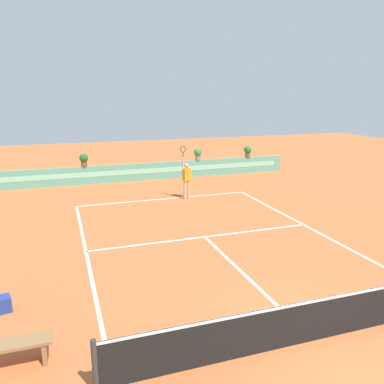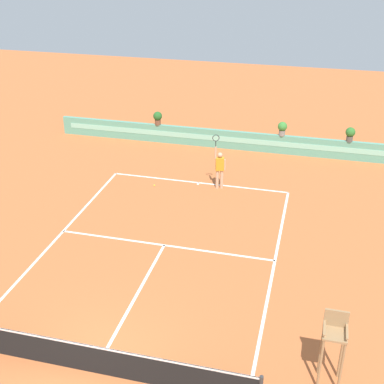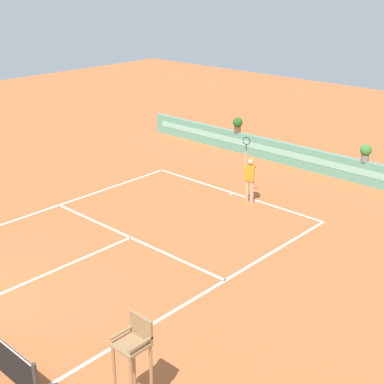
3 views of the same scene
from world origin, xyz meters
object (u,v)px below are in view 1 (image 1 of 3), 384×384
at_px(tennis_player, 187,177).
at_px(potted_plant_left, 84,159).
at_px(potted_plant_right, 198,153).
at_px(potted_plant_far_right, 248,151).
at_px(bench_courtside, 7,350).
at_px(tennis_ball_near_baseline, 129,206).

bearing_deg(tennis_player, potted_plant_left, 132.52).
relative_size(tennis_player, potted_plant_right, 3.57).
bearing_deg(potted_plant_left, potted_plant_far_right, 0.00).
relative_size(bench_courtside, tennis_ball_near_baseline, 23.53).
distance_m(tennis_player, tennis_ball_near_baseline, 3.14).
height_order(tennis_ball_near_baseline, potted_plant_right, potted_plant_right).
distance_m(bench_courtside, tennis_ball_near_baseline, 10.70).
height_order(potted_plant_far_right, potted_plant_right, same).
xyz_separation_m(tennis_ball_near_baseline, potted_plant_left, (-1.49, 5.33, 1.38)).
distance_m(tennis_player, potted_plant_far_right, 7.43).
bearing_deg(potted_plant_right, bench_courtside, -121.15).
bearing_deg(bench_courtside, tennis_player, 56.46).
distance_m(tennis_player, potted_plant_left, 6.53).
relative_size(bench_courtside, tennis_player, 0.62).
relative_size(bench_courtside, potted_plant_left, 2.21).
xyz_separation_m(bench_courtside, potted_plant_right, (9.21, 15.24, 1.04)).
xyz_separation_m(potted_plant_far_right, potted_plant_left, (-10.06, 0.00, 0.00)).
bearing_deg(bench_courtside, potted_plant_right, 58.85).
height_order(tennis_player, tennis_ball_near_baseline, tennis_player).
bearing_deg(potted_plant_left, potted_plant_right, 0.00).
xyz_separation_m(tennis_ball_near_baseline, potted_plant_right, (5.21, 5.33, 1.38)).
relative_size(tennis_player, potted_plant_far_right, 3.57).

